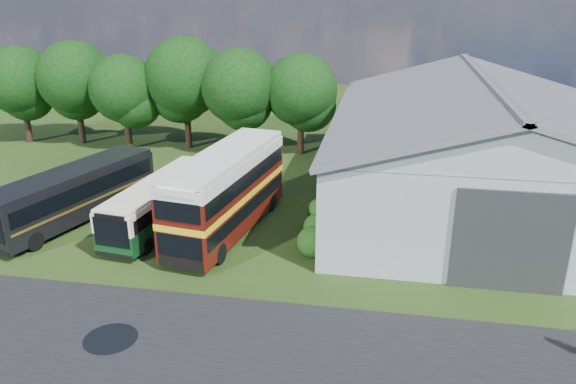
% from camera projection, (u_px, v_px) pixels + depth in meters
% --- Properties ---
extents(ground, '(120.00, 120.00, 0.00)m').
position_uv_depth(ground, '(172.00, 304.00, 25.45)').
color(ground, '#193210').
rests_on(ground, ground).
extents(asphalt_road, '(60.00, 8.00, 0.02)m').
position_uv_depth(asphalt_road, '(216.00, 351.00, 22.19)').
color(asphalt_road, black).
rests_on(asphalt_road, ground).
extents(puddle, '(2.20, 2.20, 0.01)m').
position_uv_depth(puddle, '(111.00, 339.00, 22.93)').
color(puddle, black).
rests_on(puddle, ground).
extents(storage_shed, '(18.80, 24.80, 8.15)m').
position_uv_depth(storage_shed, '(479.00, 139.00, 36.24)').
color(storage_shed, gray).
rests_on(storage_shed, ground).
extents(tree_far_left, '(6.12, 6.12, 8.64)m').
position_uv_depth(tree_far_left, '(20.00, 81.00, 49.44)').
color(tree_far_left, black).
rests_on(tree_far_left, ground).
extents(tree_left_a, '(6.46, 6.46, 9.12)m').
position_uv_depth(tree_left_a, '(75.00, 78.00, 48.96)').
color(tree_left_a, black).
rests_on(tree_left_a, ground).
extents(tree_left_b, '(5.78, 5.78, 8.16)m').
position_uv_depth(tree_left_b, '(124.00, 89.00, 47.43)').
color(tree_left_b, black).
rests_on(tree_left_b, ground).
extents(tree_mid, '(6.80, 6.80, 9.60)m').
position_uv_depth(tree_mid, '(185.00, 77.00, 47.47)').
color(tree_mid, black).
rests_on(tree_mid, ground).
extents(tree_right_a, '(6.26, 6.26, 8.83)m').
position_uv_depth(tree_right_a, '(239.00, 87.00, 45.90)').
color(tree_right_a, black).
rests_on(tree_right_a, ground).
extents(tree_right_b, '(5.98, 5.98, 8.45)m').
position_uv_depth(tree_right_b, '(301.00, 90.00, 45.89)').
color(tree_right_b, black).
rests_on(tree_right_b, ground).
extents(shrub_front, '(1.70, 1.70, 1.70)m').
position_uv_depth(shrub_front, '(313.00, 255.00, 30.05)').
color(shrub_front, '#194714').
rests_on(shrub_front, ground).
extents(shrub_mid, '(1.60, 1.60, 1.60)m').
position_uv_depth(shrub_mid, '(317.00, 239.00, 31.90)').
color(shrub_mid, '#194714').
rests_on(shrub_mid, ground).
extents(shrub_back, '(1.80, 1.80, 1.80)m').
position_uv_depth(shrub_back, '(322.00, 225.00, 33.74)').
color(shrub_back, '#194714').
rests_on(shrub_back, ground).
extents(bus_green_single, '(3.61, 10.41, 2.81)m').
position_uv_depth(bus_green_single, '(161.00, 202.00, 33.20)').
color(bus_green_single, black).
rests_on(bus_green_single, ground).
extents(bus_maroon_double, '(4.51, 11.52, 4.82)m').
position_uv_depth(bus_maroon_double, '(227.00, 193.00, 32.05)').
color(bus_maroon_double, black).
rests_on(bus_maroon_double, ground).
extents(bus_dark_single, '(5.90, 11.93, 3.21)m').
position_uv_depth(bus_dark_single, '(74.00, 194.00, 33.89)').
color(bus_dark_single, black).
rests_on(bus_dark_single, ground).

